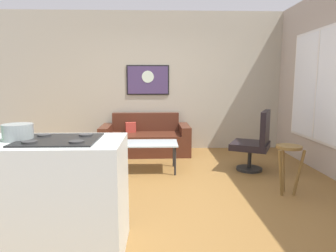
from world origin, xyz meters
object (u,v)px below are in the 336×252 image
object	(u,v)px
bar_stool	(288,157)
mixing_bowl	(18,132)
coffee_table	(148,145)
armchair	(255,142)
wall_painting	(148,80)
couch	(145,140)

from	to	relation	value
bar_stool	mixing_bowl	size ratio (longest dim) A/B	2.69
coffee_table	bar_stool	world-z (taller)	bar_stool
armchair	coffee_table	bearing A→B (deg)	178.40
bar_stool	mixing_bowl	xyz separation A→B (m)	(-2.70, -1.17, 0.52)
coffee_table	wall_painting	world-z (taller)	wall_painting
bar_stool	couch	bearing A→B (deg)	129.94
coffee_table	wall_painting	size ratio (longest dim) A/B	1.07
coffee_table	armchair	world-z (taller)	armchair
mixing_bowl	wall_painting	bearing A→B (deg)	76.89
couch	mixing_bowl	size ratio (longest dim) A/B	7.46
armchair	bar_stool	xyz separation A→B (m)	(0.08, -0.99, 0.01)
couch	bar_stool	xyz separation A→B (m)	(1.86, -2.22, 0.21)
couch	bar_stool	size ratio (longest dim) A/B	2.77
armchair	bar_stool	distance (m)	1.00
couch	wall_painting	xyz separation A→B (m)	(0.04, 0.41, 1.17)
couch	coffee_table	world-z (taller)	couch
coffee_table	armchair	size ratio (longest dim) A/B	0.97
coffee_table	wall_painting	xyz separation A→B (m)	(-0.04, 1.59, 1.02)
couch	wall_painting	distance (m)	1.24
armchair	bar_stool	world-z (taller)	armchair
bar_stool	mixing_bowl	distance (m)	2.99
couch	mixing_bowl	distance (m)	3.57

